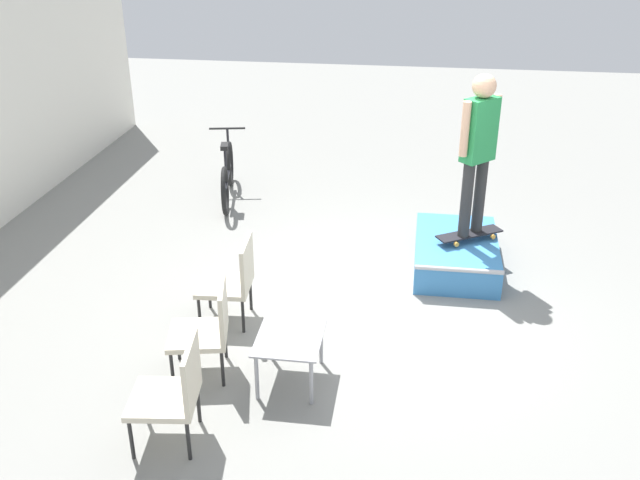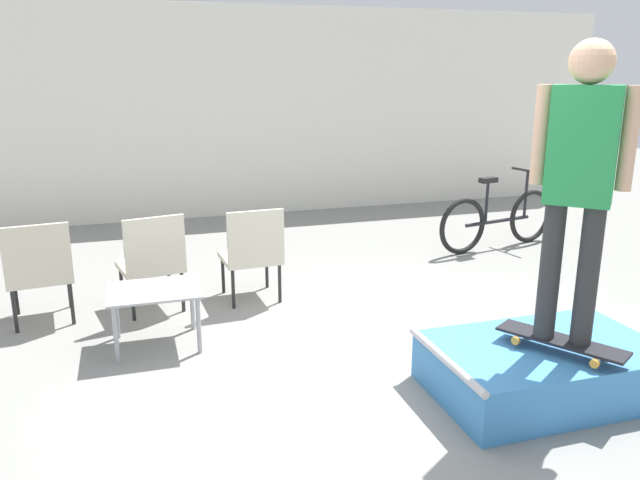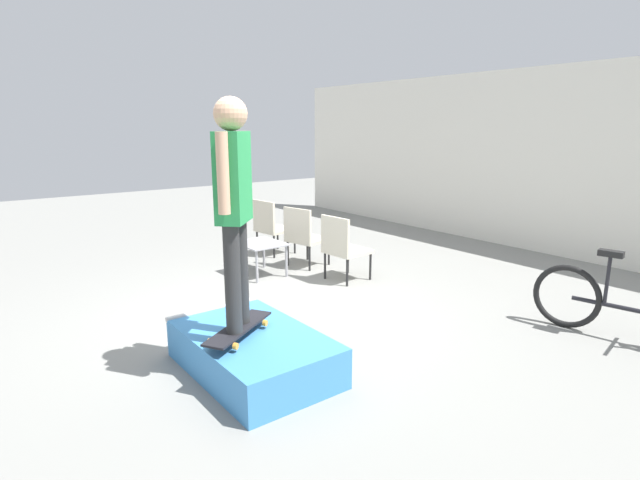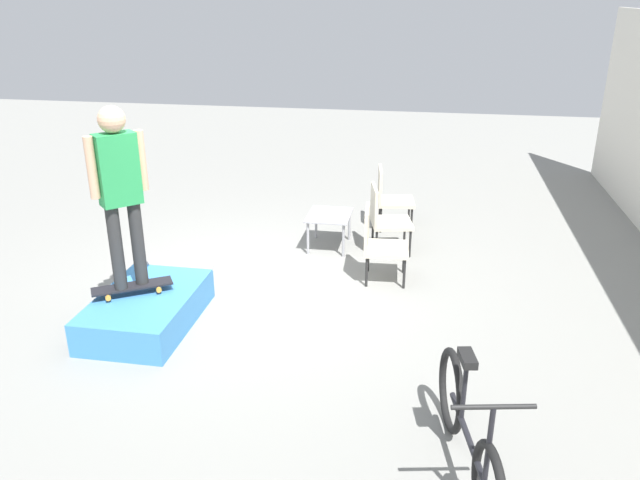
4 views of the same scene
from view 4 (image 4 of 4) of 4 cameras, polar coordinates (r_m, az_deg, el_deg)
The scene contains 9 objects.
ground_plane at distance 7.40m, azimuth -6.46°, elevation -4.46°, with size 24.00×24.00×0.00m, color gray.
skate_ramp_box at distance 6.78m, azimuth -15.50°, elevation -6.11°, with size 1.51×0.94×0.37m.
skateboard_on_ramp at distance 6.72m, azimuth -16.79°, elevation -4.09°, with size 0.59×0.79×0.07m.
person_skater at distance 6.33m, azimuth -17.87°, elevation 4.97°, with size 0.43×0.43×1.84m.
coffee_table at distance 8.40m, azimuth 0.86°, elevation 1.94°, with size 0.70×0.57×0.47m.
patio_chair_left at distance 9.14m, azimuth 6.38°, elevation 4.06°, with size 0.58×0.58×0.90m.
patio_chair_center at distance 8.27m, azimuth 5.94°, elevation 2.15°, with size 0.62×0.62×0.90m.
patio_chair_right at distance 7.43m, azimuth 5.38°, elevation -0.14°, with size 0.55×0.55×0.90m.
bicycle at distance 4.71m, azimuth 13.39°, elevation -16.88°, with size 1.75×0.55×0.93m.
Camera 4 is at (6.35, 1.96, 3.26)m, focal length 35.00 mm.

